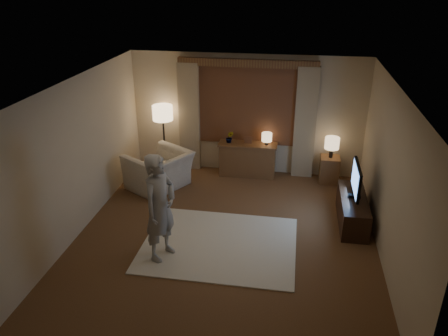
% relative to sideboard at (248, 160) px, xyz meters
% --- Properties ---
extents(room, '(5.04, 5.54, 2.64)m').
position_rel_sideboard_xyz_m(room, '(-0.07, -2.00, 0.98)').
color(room, brown).
rests_on(room, ground).
extents(rug, '(2.50, 2.00, 0.02)m').
position_rel_sideboard_xyz_m(rug, '(-0.13, -2.78, -0.34)').
color(rug, beige).
rests_on(rug, floor).
extents(sideboard, '(1.20, 0.40, 0.70)m').
position_rel_sideboard_xyz_m(sideboard, '(0.00, 0.00, 0.00)').
color(sideboard, brown).
rests_on(sideboard, floor).
extents(picture_frame, '(0.16, 0.02, 0.20)m').
position_rel_sideboard_xyz_m(picture_frame, '(-0.00, 0.00, 0.45)').
color(picture_frame, brown).
rests_on(picture_frame, sideboard).
extents(plant, '(0.17, 0.13, 0.30)m').
position_rel_sideboard_xyz_m(plant, '(-0.40, 0.00, 0.50)').
color(plant, '#999999').
rests_on(plant, sideboard).
extents(table_lamp_sideboard, '(0.22, 0.22, 0.30)m').
position_rel_sideboard_xyz_m(table_lamp_sideboard, '(0.40, 0.00, 0.55)').
color(table_lamp_sideboard, black).
rests_on(table_lamp_sideboard, sideboard).
extents(floor_lamp, '(0.44, 0.44, 1.50)m').
position_rel_sideboard_xyz_m(floor_lamp, '(-1.86, -0.04, 0.91)').
color(floor_lamp, black).
rests_on(floor_lamp, floor).
extents(armchair, '(1.48, 1.53, 0.76)m').
position_rel_sideboard_xyz_m(armchair, '(-1.73, -0.91, 0.03)').
color(armchair, beige).
rests_on(armchair, floor).
extents(side_table, '(0.40, 0.40, 0.56)m').
position_rel_sideboard_xyz_m(side_table, '(1.76, -0.05, -0.07)').
color(side_table, brown).
rests_on(side_table, floor).
extents(table_lamp_side, '(0.30, 0.30, 0.44)m').
position_rel_sideboard_xyz_m(table_lamp_side, '(1.76, -0.05, 0.52)').
color(table_lamp_side, black).
rests_on(table_lamp_side, side_table).
extents(tv_stand, '(0.45, 1.40, 0.50)m').
position_rel_sideboard_xyz_m(tv_stand, '(2.08, -1.68, -0.10)').
color(tv_stand, black).
rests_on(tv_stand, floor).
extents(tv, '(0.21, 0.86, 0.62)m').
position_rel_sideboard_xyz_m(tv, '(2.08, -1.68, 0.49)').
color(tv, black).
rests_on(tv, tv_stand).
extents(person, '(0.62, 0.74, 1.72)m').
position_rel_sideboard_xyz_m(person, '(-0.96, -3.24, 0.53)').
color(person, gray).
rests_on(person, rug).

